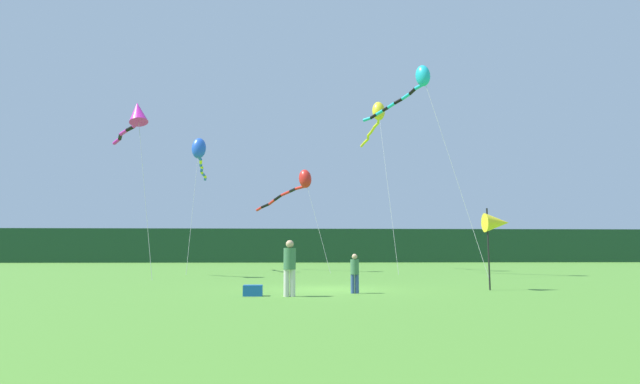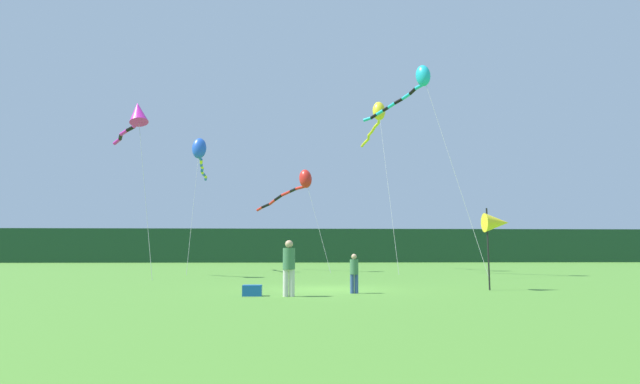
% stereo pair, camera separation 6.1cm
% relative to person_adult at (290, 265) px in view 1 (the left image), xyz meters
% --- Properties ---
extents(ground_plane, '(120.00, 120.00, 0.00)m').
position_rel_person_adult_xyz_m(ground_plane, '(1.35, 2.85, -0.97)').
color(ground_plane, '#4C842D').
extents(distant_treeline, '(108.00, 2.87, 4.19)m').
position_rel_person_adult_xyz_m(distant_treeline, '(1.35, 47.85, 1.13)').
color(distant_treeline, '#1E4228').
rests_on(distant_treeline, ground).
extents(person_adult, '(0.38, 0.38, 1.74)m').
position_rel_person_adult_xyz_m(person_adult, '(0.00, 0.00, 0.00)').
color(person_adult, silver).
rests_on(person_adult, ground).
extents(person_child, '(0.29, 0.29, 1.30)m').
position_rel_person_adult_xyz_m(person_child, '(2.16, 1.09, -0.24)').
color(person_child, '#334C8C').
rests_on(person_child, ground).
extents(cooler_box, '(0.60, 0.36, 0.34)m').
position_rel_person_adult_xyz_m(cooler_box, '(-1.15, 0.24, -0.80)').
color(cooler_box, '#1959B2').
rests_on(cooler_box, ground).
extents(banner_flag_pole, '(0.90, 0.70, 2.96)m').
position_rel_person_adult_xyz_m(banner_flag_pole, '(7.52, 2.24, 1.44)').
color(banner_flag_pole, black).
rests_on(banner_flag_pole, ground).
extents(kite_yellow, '(1.16, 10.21, 12.27)m').
position_rel_person_adult_xyz_m(kite_yellow, '(6.03, 19.51, 10.31)').
color(kite_yellow, '#B2B2B2').
rests_on(kite_yellow, ground).
extents(kite_blue, '(1.00, 8.10, 9.19)m').
position_rel_person_adult_xyz_m(kite_blue, '(-6.54, 18.33, 7.22)').
color(kite_blue, '#B2B2B2').
rests_on(kite_blue, ground).
extents(kite_cyan, '(5.31, 7.30, 12.33)m').
position_rel_person_adult_xyz_m(kite_cyan, '(7.26, 12.53, 10.39)').
color(kite_cyan, '#B2B2B2').
rests_on(kite_cyan, ground).
extents(kite_magenta, '(3.93, 4.69, 9.72)m').
position_rel_person_adult_xyz_m(kite_magenta, '(-8.65, 11.48, 7.91)').
color(kite_magenta, '#B2B2B2').
rests_on(kite_magenta, ground).
extents(kite_red, '(5.40, 7.14, 7.16)m').
position_rel_person_adult_xyz_m(kite_red, '(0.38, 18.97, 5.20)').
color(kite_red, '#B2B2B2').
rests_on(kite_red, ground).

